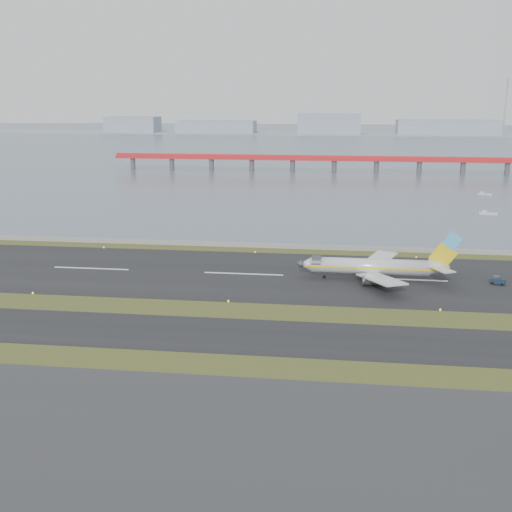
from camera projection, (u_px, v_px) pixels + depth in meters
The scene contains 12 objects.
ground at pixel (222, 313), 132.50m from camera, with size 1000.00×1000.00×0.00m, color #2F4017.
apron_strip at pixel (143, 459), 79.62m from camera, with size 1000.00×50.00×0.10m, color #323235.
taxiway_strip at pixel (211, 334), 120.96m from camera, with size 1000.00×18.00×0.10m, color black.
runway_strip at pixel (244, 274), 161.33m from camera, with size 1000.00×45.00×0.10m, color black.
seawall at pixel (258, 245), 190.05m from camera, with size 1000.00×2.50×1.00m, color gray.
bay_water at pixel (314, 144), 574.67m from camera, with size 1400.00×800.00×1.30m, color #4D596E.
red_pier at pixel (334, 160), 368.52m from camera, with size 260.00×5.00×10.20m.
far_shoreline at pixel (332, 128), 725.27m from camera, with size 1400.00×80.00×60.50m.
airliner at pixel (376, 267), 155.17m from camera, with size 38.52×32.89×12.80m.
pushback_tug at pixel (498, 281), 152.31m from camera, with size 3.64×2.87×2.05m.
workboat_near at pixel (488, 213), 240.73m from camera, with size 6.95×3.21×1.62m.
workboat_far at pixel (485, 194), 287.12m from camera, with size 6.47×4.32×1.51m.
Camera 1 is at (23.16, -123.56, 44.09)m, focal length 45.00 mm.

